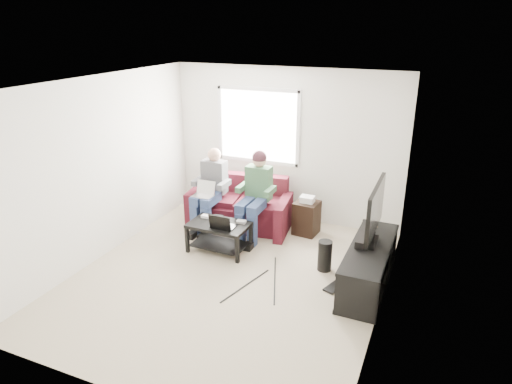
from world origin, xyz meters
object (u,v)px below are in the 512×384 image
subwoofer (325,256)px  end_table (307,217)px  tv_stand (368,268)px  tv (375,211)px  sofa (240,208)px  coffee_table (219,231)px

subwoofer → end_table: 1.19m
tv_stand → tv: 0.78m
sofa → tv: size_ratio=1.68×
tv_stand → tv: bearing=91.5°
tv → tv_stand: bearing=-88.5°
tv_stand → end_table: (-1.21, 1.18, 0.04)m
tv_stand → subwoofer: size_ratio=3.81×
subwoofer → end_table: end_table is taller
coffee_table → tv: (2.24, 0.01, 0.69)m
coffee_table → tv: size_ratio=0.82×
tv → end_table: (-1.21, 1.08, -0.73)m
tv_stand → end_table: size_ratio=2.60×
end_table → coffee_table: bearing=-133.6°
tv → sofa: bearing=157.4°
end_table → tv: bearing=-41.8°
coffee_table → tv_stand: size_ratio=0.54×
sofa → end_table: (1.14, 0.10, -0.02)m
tv_stand → tv: tv is taller
coffee_table → subwoofer: size_ratio=2.04×
sofa → end_table: sofa is taller
sofa → coffee_table: 0.99m
coffee_table → end_table: (1.04, 1.09, -0.04)m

